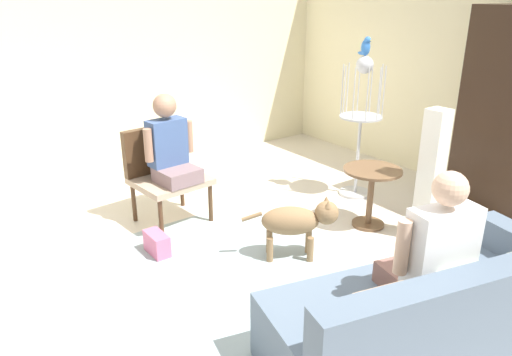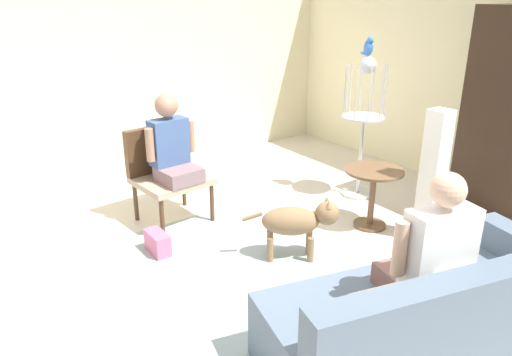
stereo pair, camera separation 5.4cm
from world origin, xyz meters
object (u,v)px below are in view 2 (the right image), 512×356
(couch, at_px, (430,321))
(parrot, at_px, (369,47))
(column_lamp, at_px, (433,177))
(handbag, at_px, (158,243))
(round_end_table, at_px, (373,188))
(bird_cage_stand, at_px, (363,119))
(person_on_couch, at_px, (432,251))
(person_on_armchair, at_px, (172,145))
(armchair, at_px, (165,167))
(dog, at_px, (298,221))

(couch, distance_m, parrot, 3.02)
(parrot, xyz_separation_m, column_lamp, (1.11, -0.25, -1.03))
(couch, bearing_deg, handbag, -160.81)
(round_end_table, distance_m, bird_cage_stand, 0.94)
(person_on_couch, height_order, round_end_table, person_on_couch)
(person_on_couch, height_order, person_on_armchair, person_on_armchair)
(couch, relative_size, column_lamp, 1.70)
(person_on_couch, bearing_deg, couch, 33.65)
(armchair, bearing_deg, parrot, 70.21)
(armchair, xyz_separation_m, handbag, (0.64, -0.41, -0.44))
(armchair, relative_size, parrot, 4.77)
(person_on_armchair, relative_size, parrot, 4.25)
(person_on_couch, bearing_deg, person_on_armchair, -173.05)
(armchair, distance_m, parrot, 2.41)
(person_on_couch, relative_size, handbag, 2.89)
(person_on_couch, xyz_separation_m, column_lamp, (-1.00, 1.42, -0.17))
(round_end_table, bearing_deg, person_on_couch, -38.85)
(dog, bearing_deg, couch, -6.98)
(person_on_armchair, distance_m, dog, 1.44)
(person_on_armchair, bearing_deg, column_lamp, 46.17)
(person_on_couch, bearing_deg, armchair, -173.15)
(dog, relative_size, bird_cage_stand, 0.45)
(parrot, bearing_deg, couch, -37.67)
(person_on_armchair, height_order, dog, person_on_armchair)
(armchair, xyz_separation_m, person_on_armchair, (0.15, 0.01, 0.26))
(couch, relative_size, dog, 2.99)
(round_end_table, distance_m, parrot, 1.48)
(bird_cage_stand, bearing_deg, dog, -65.19)
(person_on_couch, height_order, dog, person_on_couch)
(armchair, bearing_deg, bird_cage_stand, 70.04)
(person_on_couch, relative_size, parrot, 4.20)
(armchair, xyz_separation_m, parrot, (0.73, 2.02, 1.10))
(dog, relative_size, column_lamp, 0.57)
(column_lamp, relative_size, handbag, 4.34)
(bird_cage_stand, bearing_deg, person_on_armchair, -106.11)
(couch, distance_m, round_end_table, 1.90)
(parrot, distance_m, column_lamp, 1.54)
(round_end_table, height_order, bird_cage_stand, bird_cage_stand)
(column_lamp, distance_m, handbag, 2.53)
(couch, relative_size, person_on_couch, 2.55)
(person_on_couch, xyz_separation_m, round_end_table, (-1.46, 1.18, -0.37))
(person_on_armchair, xyz_separation_m, handbag, (0.49, -0.42, -0.70))
(armchair, bearing_deg, couch, 7.24)
(bird_cage_stand, bearing_deg, column_lamp, -13.02)
(person_on_couch, bearing_deg, handbag, -161.08)
(dog, distance_m, handbag, 1.25)
(person_on_armchair, xyz_separation_m, round_end_table, (1.21, 1.51, -0.40))
(dog, bearing_deg, person_on_armchair, -157.27)
(dog, xyz_separation_m, parrot, (-0.69, 1.47, 1.29))
(bird_cage_stand, relative_size, handbag, 5.48)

